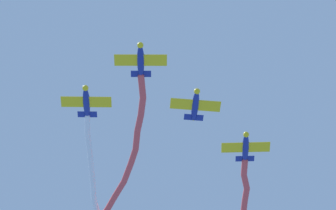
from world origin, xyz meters
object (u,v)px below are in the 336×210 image
object	(u,v)px
airplane_lead	(141,60)
airplane_left_wing	(195,105)
airplane_slot	(246,147)
airplane_right_wing	(86,102)

from	to	relation	value
airplane_lead	airplane_left_wing	xyz separation A→B (m)	(9.98, -3.22, 0.00)
airplane_slot	airplane_left_wing	bearing A→B (deg)	-45.19
airplane_lead	airplane_right_wing	size ratio (longest dim) A/B	1.00
airplane_right_wing	airplane_slot	bearing A→B (deg)	107.32
airplane_lead	airplane_left_wing	size ratio (longest dim) A/B	1.03
airplane_left_wing	airplane_right_wing	world-z (taller)	airplane_right_wing
airplane_left_wing	airplane_slot	size ratio (longest dim) A/B	0.97
airplane_right_wing	airplane_slot	world-z (taller)	airplane_right_wing
airplane_right_wing	airplane_slot	xyz separation A→B (m)	(17.80, -16.67, -0.60)
airplane_lead	airplane_right_wing	world-z (taller)	airplane_right_wing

